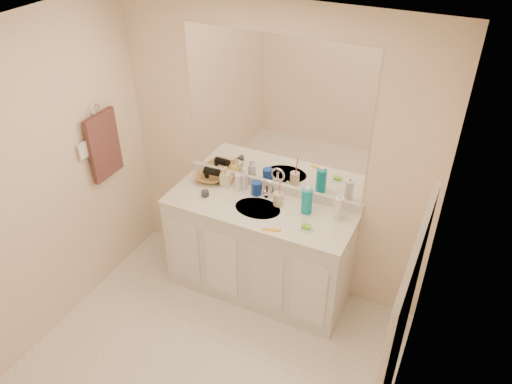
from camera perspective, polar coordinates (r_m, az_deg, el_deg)
The scene contains 29 objects.
floor at distance 3.90m, azimuth -6.66°, elevation -20.40°, with size 2.60×2.60×0.00m, color white.
ceiling at distance 2.42m, azimuth -10.48°, elevation 15.11°, with size 2.60×2.60×0.02m, color white.
wall_back at distance 3.95m, azimuth 2.06°, elevation 4.18°, with size 2.60×0.02×2.40m, color #FDE4C6.
wall_left at distance 3.79m, azimuth -24.91°, elevation -0.75°, with size 0.02×2.60×2.40m, color #FDE4C6.
wall_right at distance 2.69m, azimuth 16.64°, elevation -14.66°, with size 0.02×2.60×2.40m, color #FDE4C6.
vanity_cabinet at distance 4.19m, azimuth 0.30°, elevation -6.76°, with size 1.50×0.55×0.85m, color silver.
countertop at distance 3.92m, azimuth 0.32°, elevation -1.88°, with size 1.52×0.57×0.03m, color silver.
backsplash at distance 4.08m, azimuth 1.89°, elevation 0.67°, with size 1.52×0.03×0.08m, color silver.
sink_basin at distance 3.90m, azimuth 0.19°, elevation -2.00°, with size 0.37×0.37×0.02m, color beige.
faucet at distance 4.00m, azimuth 1.31°, elevation 0.14°, with size 0.02×0.02×0.11m, color silver.
mirror at distance 3.78m, azimuth 2.13°, elevation 8.88°, with size 1.48×0.01×1.20m, color white.
blue_mug at distance 4.03m, azimuth 0.04°, elevation 0.46°, with size 0.08×0.08×0.12m, color #163798.
tan_cup at distance 3.91m, azimuth 2.57°, elevation -0.82°, with size 0.08×0.08×0.11m, color beige.
toothbrush at distance 3.85m, azimuth 2.74°, elevation 0.33°, with size 0.01×0.01×0.21m, color #E63C70.
mouthwash_bottle at distance 3.82m, azimuth 5.83°, elevation -1.03°, with size 0.09×0.09×0.20m, color #0E91A8.
clear_pump_bottle at distance 3.80m, azimuth 9.43°, elevation -1.81°, with size 0.07×0.07×0.18m, color white.
soap_dish at distance 3.70m, azimuth 5.74°, elevation -4.20°, with size 0.10×0.08×0.01m, color white.
green_soap at distance 3.69m, azimuth 5.76°, elevation -3.97°, with size 0.07×0.05×0.02m, color #6FC830.
orange_comb at distance 3.68m, azimuth 1.83°, elevation -4.34°, with size 0.14×0.03×0.01m, color orange.
dark_jar at distance 4.04m, azimuth -5.84°, elevation -0.17°, with size 0.06×0.06×0.04m, color #2F2F36.
extra_white_bottle at distance 4.06m, azimuth -2.08°, elevation 1.05°, with size 0.05×0.05×0.15m, color white.
soap_bottle_white at distance 4.08m, azimuth -1.40°, elevation 1.61°, with size 0.07×0.08×0.19m, color silver.
soap_bottle_cream at distance 4.13m, azimuth -3.48°, elevation 1.80°, with size 0.08×0.08×0.18m, color beige.
soap_bottle_yellow at distance 4.15m, azimuth -3.43°, elevation 1.91°, with size 0.12×0.12×0.16m, color #ECC25B.
wicker_basket at distance 4.24m, azimuth -5.27°, elevation 1.72°, with size 0.24×0.24×0.06m, color olive.
hair_dryer at distance 4.20m, azimuth -5.07°, elevation 2.35°, with size 0.06×0.06×0.13m, color black.
towel_ring at distance 4.05m, azimuth -17.91°, elevation 8.85°, with size 0.11×0.11×0.01m, color silver.
hand_towel at distance 4.17m, azimuth -16.99°, elevation 5.09°, with size 0.04×0.32×0.55m, color #381F1E.
switch_plate at distance 4.03m, azimuth -19.15°, elevation 4.49°, with size 0.01×0.09×0.13m, color white.
Camera 1 is at (1.36, -1.85, 3.16)m, focal length 35.00 mm.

